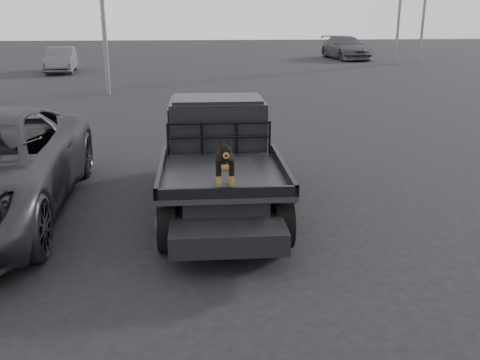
{
  "coord_description": "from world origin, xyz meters",
  "views": [
    {
      "loc": [
        -0.77,
        -7.12,
        3.3
      ],
      "look_at": [
        -0.24,
        -0.5,
        1.2
      ],
      "focal_mm": 40.0,
      "sensor_mm": 36.0,
      "label": 1
    }
  ],
  "objects_px": {
    "flatbed_ute": "(220,183)",
    "distant_car_a": "(61,60)",
    "distant_car_b": "(346,48)",
    "dog": "(224,162)"
  },
  "relations": [
    {
      "from": "distant_car_a",
      "to": "distant_car_b",
      "type": "xyz_separation_m",
      "value": [
        18.46,
        7.37,
        0.11
      ]
    },
    {
      "from": "flatbed_ute",
      "to": "dog",
      "type": "height_order",
      "value": "dog"
    },
    {
      "from": "distant_car_a",
      "to": "distant_car_b",
      "type": "bearing_deg",
      "value": 14.92
    },
    {
      "from": "distant_car_a",
      "to": "flatbed_ute",
      "type": "bearing_deg",
      "value": -77.47
    },
    {
      "from": "flatbed_ute",
      "to": "distant_car_a",
      "type": "relative_size",
      "value": 1.29
    },
    {
      "from": "flatbed_ute",
      "to": "dog",
      "type": "distance_m",
      "value": 1.86
    },
    {
      "from": "flatbed_ute",
      "to": "dog",
      "type": "relative_size",
      "value": 7.3
    },
    {
      "from": "flatbed_ute",
      "to": "dog",
      "type": "bearing_deg",
      "value": -90.23
    },
    {
      "from": "distant_car_b",
      "to": "flatbed_ute",
      "type": "bearing_deg",
      "value": -115.91
    },
    {
      "from": "dog",
      "to": "distant_car_a",
      "type": "height_order",
      "value": "dog"
    }
  ]
}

